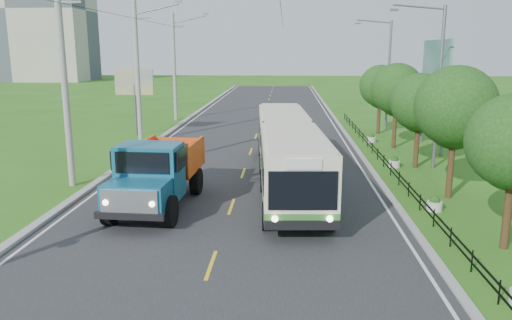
# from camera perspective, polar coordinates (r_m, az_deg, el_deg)

# --- Properties ---
(ground) EXTENTS (240.00, 240.00, 0.00)m
(ground) POSITION_cam_1_polar(r_m,az_deg,el_deg) (16.09, -5.16, -11.90)
(ground) COLOR #306317
(ground) RESTS_ON ground
(road) EXTENTS (14.00, 120.00, 0.02)m
(road) POSITION_cam_1_polar(r_m,az_deg,el_deg) (35.19, -0.39, 1.62)
(road) COLOR #28282B
(road) RESTS_ON ground
(curb_left) EXTENTS (0.40, 120.00, 0.15)m
(curb_left) POSITION_cam_1_polar(r_m,az_deg,el_deg) (36.36, -11.79, 1.81)
(curb_left) COLOR #9E9E99
(curb_left) RESTS_ON ground
(curb_right) EXTENTS (0.30, 120.00, 0.10)m
(curb_right) POSITION_cam_1_polar(r_m,az_deg,el_deg) (35.45, 11.23, 1.53)
(curb_right) COLOR #9E9E99
(curb_right) RESTS_ON ground
(edge_line_left) EXTENTS (0.12, 120.00, 0.00)m
(edge_line_left) POSITION_cam_1_polar(r_m,az_deg,el_deg) (36.23, -10.95, 1.73)
(edge_line_left) COLOR silver
(edge_line_left) RESTS_ON road
(edge_line_right) EXTENTS (0.12, 120.00, 0.00)m
(edge_line_right) POSITION_cam_1_polar(r_m,az_deg,el_deg) (35.39, 10.42, 1.50)
(edge_line_right) COLOR silver
(edge_line_right) RESTS_ON road
(centre_dash) EXTENTS (0.12, 2.20, 0.00)m
(centre_dash) POSITION_cam_1_polar(r_m,az_deg,el_deg) (16.08, -5.16, -11.83)
(centre_dash) COLOR yellow
(centre_dash) RESTS_ON road
(railing_right) EXTENTS (0.04, 40.00, 0.60)m
(railing_right) POSITION_cam_1_polar(r_m,az_deg,el_deg) (29.74, 14.40, -0.22)
(railing_right) COLOR black
(railing_right) RESTS_ON ground
(pole_near) EXTENTS (3.51, 0.32, 10.00)m
(pole_near) POSITION_cam_1_polar(r_m,az_deg,el_deg) (25.79, -20.97, 8.24)
(pole_near) COLOR gray
(pole_near) RESTS_ON ground
(pole_mid) EXTENTS (3.51, 0.32, 10.00)m
(pole_mid) POSITION_cam_1_polar(r_m,az_deg,el_deg) (37.05, -13.34, 9.76)
(pole_mid) COLOR gray
(pole_mid) RESTS_ON ground
(pole_far) EXTENTS (3.51, 0.32, 10.00)m
(pole_far) POSITION_cam_1_polar(r_m,az_deg,el_deg) (48.67, -9.28, 10.49)
(pole_far) COLOR gray
(pole_far) RESTS_ON ground
(tree_third) EXTENTS (3.60, 3.62, 6.00)m
(tree_third) POSITION_cam_1_polar(r_m,az_deg,el_deg) (24.01, 21.86, 5.26)
(tree_third) COLOR #382314
(tree_third) RESTS_ON ground
(tree_fourth) EXTENTS (3.24, 3.31, 5.40)m
(tree_fourth) POSITION_cam_1_polar(r_m,az_deg,el_deg) (29.77, 18.22, 5.98)
(tree_fourth) COLOR #382314
(tree_fourth) RESTS_ON ground
(tree_fifth) EXTENTS (3.48, 3.52, 5.80)m
(tree_fifth) POSITION_cam_1_polar(r_m,az_deg,el_deg) (35.56, 15.82, 7.52)
(tree_fifth) COLOR #382314
(tree_fifth) RESTS_ON ground
(tree_back) EXTENTS (3.30, 3.36, 5.50)m
(tree_back) POSITION_cam_1_polar(r_m,az_deg,el_deg) (41.44, 14.05, 7.98)
(tree_back) COLOR #382314
(tree_back) RESTS_ON ground
(streetlight_mid) EXTENTS (3.02, 0.20, 9.07)m
(streetlight_mid) POSITION_cam_1_polar(r_m,az_deg,el_deg) (29.74, 19.94, 8.41)
(streetlight_mid) COLOR slate
(streetlight_mid) RESTS_ON ground
(streetlight_far) EXTENTS (3.02, 0.20, 9.07)m
(streetlight_far) POSITION_cam_1_polar(r_m,az_deg,el_deg) (43.34, 14.73, 9.78)
(streetlight_far) COLOR slate
(streetlight_far) RESTS_ON ground
(planter_near) EXTENTS (0.64, 0.64, 0.67)m
(planter_near) POSITION_cam_1_polar(r_m,az_deg,el_deg) (22.36, 19.73, -4.76)
(planter_near) COLOR silver
(planter_near) RESTS_ON ground
(planter_mid) EXTENTS (0.64, 0.64, 0.67)m
(planter_mid) POSITION_cam_1_polar(r_m,az_deg,el_deg) (29.86, 15.53, -0.26)
(planter_mid) COLOR silver
(planter_mid) RESTS_ON ground
(planter_far) EXTENTS (0.64, 0.64, 0.67)m
(planter_far) POSITION_cam_1_polar(r_m,az_deg,el_deg) (37.57, 13.03, 2.42)
(planter_far) COLOR silver
(planter_far) RESTS_ON ground
(billboard_left) EXTENTS (3.00, 0.20, 5.20)m
(billboard_left) POSITION_cam_1_polar(r_m,az_deg,el_deg) (40.35, -13.74, 8.19)
(billboard_left) COLOR slate
(billboard_left) RESTS_ON ground
(billboard_right) EXTENTS (0.24, 6.00, 7.30)m
(billboard_right) POSITION_cam_1_polar(r_m,az_deg,el_deg) (35.94, 19.87, 9.69)
(billboard_right) COLOR slate
(billboard_right) RESTS_ON ground
(apartment_near) EXTENTS (28.00, 14.00, 30.00)m
(apartment_near) POSITION_cam_1_polar(r_m,az_deg,el_deg) (123.85, -25.11, 15.20)
(apartment_near) COLOR #B7B2A3
(apartment_near) RESTS_ON ground
(bus) EXTENTS (3.65, 16.44, 3.15)m
(bus) POSITION_cam_1_polar(r_m,az_deg,el_deg) (24.91, 3.58, 1.48)
(bus) COLOR #397A31
(bus) RESTS_ON ground
(dump_truck) EXTENTS (3.04, 7.10, 2.93)m
(dump_truck) POSITION_cam_1_polar(r_m,az_deg,el_deg) (21.62, -11.21, -1.06)
(dump_truck) COLOR #145C7C
(dump_truck) RESTS_ON ground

